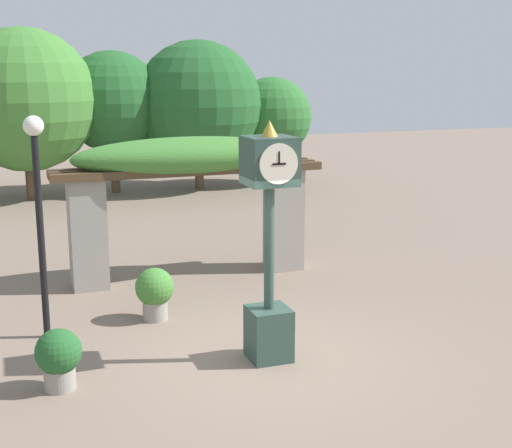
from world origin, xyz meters
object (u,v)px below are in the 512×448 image
(potted_plant_near_right, at_px, (155,291))
(lamp_post, at_px, (38,190))
(potted_plant_near_left, at_px, (59,357))
(pedestal_clock, at_px, (269,240))

(potted_plant_near_right, distance_m, lamp_post, 2.39)
(potted_plant_near_right, relative_size, lamp_post, 0.26)
(potted_plant_near_left, xyz_separation_m, lamp_post, (-0.02, 1.85, 1.76))
(pedestal_clock, distance_m, lamp_post, 3.38)
(pedestal_clock, distance_m, potted_plant_near_left, 3.02)
(potted_plant_near_right, xyz_separation_m, lamp_post, (-1.65, -0.19, 1.72))
(potted_plant_near_left, relative_size, lamp_post, 0.24)
(lamp_post, bearing_deg, potted_plant_near_right, 6.47)
(pedestal_clock, xyz_separation_m, potted_plant_near_right, (-1.12, 2.05, -1.20))
(pedestal_clock, relative_size, potted_plant_near_right, 3.86)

